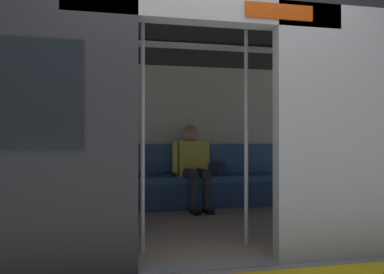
# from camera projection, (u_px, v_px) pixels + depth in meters

# --- Properties ---
(ground_plane) EXTENTS (60.00, 60.00, 0.00)m
(ground_plane) POSITION_uv_depth(u_px,v_px,m) (209.00, 266.00, 2.70)
(ground_plane) COLOR gray
(train_car) EXTENTS (6.40, 2.79, 2.20)m
(train_car) POSITION_uv_depth(u_px,v_px,m) (175.00, 95.00, 3.91)
(train_car) COLOR #ADAFB5
(train_car) RESTS_ON ground_plane
(bench_seat) EXTENTS (3.24, 0.44, 0.46)m
(bench_seat) POSITION_uv_depth(u_px,v_px,m) (170.00, 184.00, 4.94)
(bench_seat) COLOR #38609E
(bench_seat) RESTS_ON ground_plane
(person_seated) EXTENTS (0.55, 0.71, 1.18)m
(person_seated) POSITION_uv_depth(u_px,v_px,m) (192.00, 161.00, 4.95)
(person_seated) COLOR #D8CC4C
(person_seated) RESTS_ON ground_plane
(handbag) EXTENTS (0.26, 0.15, 0.17)m
(handbag) POSITION_uv_depth(u_px,v_px,m) (216.00, 169.00, 5.12)
(handbag) COLOR #262D4C
(handbag) RESTS_ON bench_seat
(book) EXTENTS (0.23, 0.26, 0.03)m
(book) POSITION_uv_depth(u_px,v_px,m) (168.00, 175.00, 5.01)
(book) COLOR #26598C
(book) RESTS_ON bench_seat
(grab_pole_door) EXTENTS (0.04, 0.04, 2.06)m
(grab_pole_door) POSITION_uv_depth(u_px,v_px,m) (143.00, 134.00, 3.03)
(grab_pole_door) COLOR silver
(grab_pole_door) RESTS_ON ground_plane
(grab_pole_far) EXTENTS (0.04, 0.04, 2.06)m
(grab_pole_far) POSITION_uv_depth(u_px,v_px,m) (246.00, 134.00, 3.29)
(grab_pole_far) COLOR silver
(grab_pole_far) RESTS_ON ground_plane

